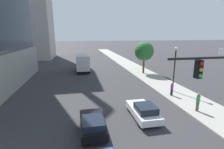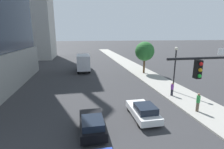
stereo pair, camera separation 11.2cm
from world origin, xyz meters
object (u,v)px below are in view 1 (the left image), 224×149
car_black (93,124)px  pedestrian_green_shirt (198,102)px  street_lamp (175,63)px  box_truck (83,62)px  car_white (144,111)px  pedestrian_purple_shirt (172,89)px  street_tree (144,51)px

car_black → pedestrian_green_shirt: bearing=7.9°
street_lamp → pedestrian_green_shirt: (-0.90, -5.84, -2.82)m
pedestrian_green_shirt → box_truck: bearing=115.5°
car_white → car_black: car_white is taller
street_lamp → car_black: 13.64m
car_black → pedestrian_green_shirt: pedestrian_green_shirt is taller
street_lamp → pedestrian_purple_shirt: size_ratio=3.57×
car_white → pedestrian_purple_shirt: 6.99m
car_black → pedestrian_purple_shirt: 11.62m
box_truck → pedestrian_purple_shirt: size_ratio=4.81×
street_lamp → street_tree: bearing=88.8°
car_black → pedestrian_green_shirt: size_ratio=2.28×
car_black → street_lamp: bearing=33.1°
car_white → box_truck: 21.95m
pedestrian_purple_shirt → car_black: bearing=-150.1°
street_lamp → car_black: bearing=-146.9°
car_white → box_truck: size_ratio=0.57×
box_truck → street_tree: bearing=-23.0°
street_tree → pedestrian_green_shirt: street_tree is taller
street_tree → pedestrian_purple_shirt: bearing=-95.9°
street_lamp → pedestrian_green_shirt: size_ratio=3.15×
street_tree → box_truck: bearing=157.0°
street_tree → car_black: (-11.33, -17.98, -3.58)m
pedestrian_purple_shirt → box_truck: bearing=120.7°
car_black → box_truck: size_ratio=0.54×
street_lamp → pedestrian_green_shirt: 6.55m
street_lamp → box_truck: street_lamp is taller
car_white → car_black: size_ratio=1.05×
car_black → box_truck: bearing=90.0°
car_white → pedestrian_purple_shirt: (5.40, 4.42, 0.26)m
car_black → box_truck: 22.81m
pedestrian_purple_shirt → pedestrian_green_shirt: 4.38m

